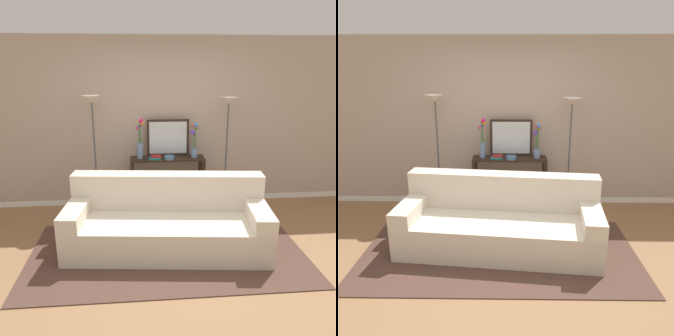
% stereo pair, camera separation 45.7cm
% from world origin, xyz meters
% --- Properties ---
extents(ground_plane, '(16.00, 16.00, 0.02)m').
position_xyz_m(ground_plane, '(0.00, 0.00, -0.01)').
color(ground_plane, '#936B47').
extents(back_wall, '(12.00, 0.15, 2.61)m').
position_xyz_m(back_wall, '(0.00, 2.03, 1.30)').
color(back_wall, white).
rests_on(back_wall, ground).
extents(area_rug, '(3.29, 1.70, 0.01)m').
position_xyz_m(area_rug, '(-0.08, 0.35, 0.01)').
color(area_rug, '#51382D').
rests_on(area_rug, ground).
extents(couch, '(2.49, 1.16, 0.88)m').
position_xyz_m(couch, '(-0.07, 0.51, 0.31)').
color(couch, beige).
rests_on(couch, ground).
extents(console_table, '(1.12, 0.32, 0.83)m').
position_xyz_m(console_table, '(0.04, 1.70, 0.56)').
color(console_table, black).
rests_on(console_table, ground).
extents(floor_lamp_left, '(0.28, 0.28, 1.78)m').
position_xyz_m(floor_lamp_left, '(-1.03, 1.61, 1.40)').
color(floor_lamp_left, '#4C4C51').
rests_on(floor_lamp_left, ground).
extents(floor_lamp_right, '(0.28, 0.28, 1.75)m').
position_xyz_m(floor_lamp_right, '(0.92, 1.61, 1.37)').
color(floor_lamp_right, '#4C4C51').
rests_on(floor_lamp_right, ground).
extents(wall_mirror, '(0.64, 0.02, 0.56)m').
position_xyz_m(wall_mirror, '(0.06, 1.83, 1.12)').
color(wall_mirror, black).
rests_on(wall_mirror, console_table).
extents(vase_tall_flowers, '(0.13, 0.12, 0.60)m').
position_xyz_m(vase_tall_flowers, '(-0.37, 1.70, 1.11)').
color(vase_tall_flowers, '#6B84AD').
rests_on(vase_tall_flowers, console_table).
extents(vase_short_flowers, '(0.13, 0.12, 0.52)m').
position_xyz_m(vase_short_flowers, '(0.45, 1.70, 1.08)').
color(vase_short_flowers, '#6B84AD').
rests_on(vase_short_flowers, console_table).
extents(fruit_bowl, '(0.16, 0.16, 0.05)m').
position_xyz_m(fruit_bowl, '(0.06, 1.61, 0.86)').
color(fruit_bowl, '#4C7093').
rests_on(fruit_bowl, console_table).
extents(book_stack, '(0.18, 0.14, 0.07)m').
position_xyz_m(book_stack, '(-0.15, 1.60, 0.87)').
color(book_stack, '#236033').
rests_on(book_stack, console_table).
extents(book_row_under_console, '(0.36, 0.17, 0.12)m').
position_xyz_m(book_row_under_console, '(-0.24, 1.70, 0.06)').
color(book_row_under_console, '#1E7075').
rests_on(book_row_under_console, ground).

